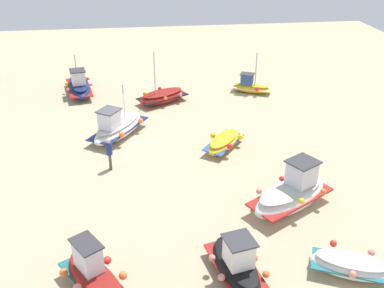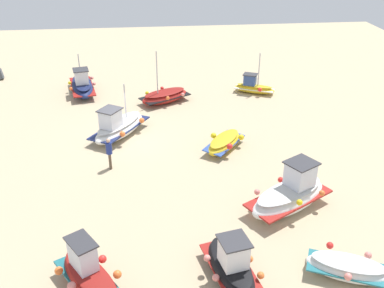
# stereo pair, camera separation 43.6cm
# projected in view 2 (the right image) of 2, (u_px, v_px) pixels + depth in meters

# --- Properties ---
(ground_plane) EXTENTS (59.17, 59.17, 0.00)m
(ground_plane) POSITION_uv_depth(u_px,v_px,m) (121.00, 139.00, 26.33)
(ground_plane) COLOR tan
(fishing_boat_0) EXTENTS (4.58, 3.79, 3.09)m
(fishing_boat_0) POSITION_uv_depth(u_px,v_px,m) (119.00, 127.00, 26.42)
(fishing_boat_0) COLOR white
(fishing_boat_0) RESTS_ON ground_plane
(fishing_boat_1) EXTENTS (4.72, 2.43, 2.84)m
(fishing_boat_1) POSITION_uv_depth(u_px,v_px,m) (82.00, 85.00, 32.84)
(fishing_boat_1) COLOR navy
(fishing_boat_1) RESTS_ON ground_plane
(fishing_boat_2) EXTENTS (3.88, 3.14, 2.12)m
(fishing_boat_2) POSITION_uv_depth(u_px,v_px,m) (91.00, 279.00, 15.31)
(fishing_boat_2) COLOR maroon
(fishing_boat_2) RESTS_ON ground_plane
(fishing_boat_3) EXTENTS (3.55, 4.53, 2.25)m
(fishing_boat_3) POSITION_uv_depth(u_px,v_px,m) (290.00, 195.00, 19.80)
(fishing_boat_3) COLOR white
(fishing_boat_3) RESTS_ON ground_plane
(fishing_boat_4) EXTENTS (3.45, 2.06, 1.91)m
(fishing_boat_4) POSITION_uv_depth(u_px,v_px,m) (231.00, 265.00, 16.00)
(fishing_boat_4) COLOR black
(fishing_boat_4) RESTS_ON ground_plane
(fishing_boat_5) EXTENTS (3.13, 3.92, 3.83)m
(fishing_boat_5) POSITION_uv_depth(u_px,v_px,m) (165.00, 96.00, 31.28)
(fishing_boat_5) COLOR maroon
(fishing_boat_5) RESTS_ON ground_plane
(fishing_boat_6) EXTENTS (3.21, 2.86, 0.88)m
(fishing_boat_6) POSITION_uv_depth(u_px,v_px,m) (224.00, 143.00, 25.04)
(fishing_boat_6) COLOR gold
(fishing_boat_6) RESTS_ON ground_plane
(fishing_boat_7) EXTENTS (2.42, 3.26, 0.85)m
(fishing_boat_7) POSITION_uv_depth(u_px,v_px,m) (347.00, 268.00, 16.16)
(fishing_boat_7) COLOR white
(fishing_boat_7) RESTS_ON ground_plane
(fishing_boat_8) EXTENTS (2.23, 3.18, 3.14)m
(fishing_boat_8) POSITION_uv_depth(u_px,v_px,m) (254.00, 87.00, 32.92)
(fishing_boat_8) COLOR gold
(fishing_boat_8) RESTS_ON ground_plane
(person_walking) EXTENTS (0.32, 0.32, 1.75)m
(person_walking) POSITION_uv_depth(u_px,v_px,m) (109.00, 151.00, 22.84)
(person_walking) COLOR brown
(person_walking) RESTS_ON ground_plane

